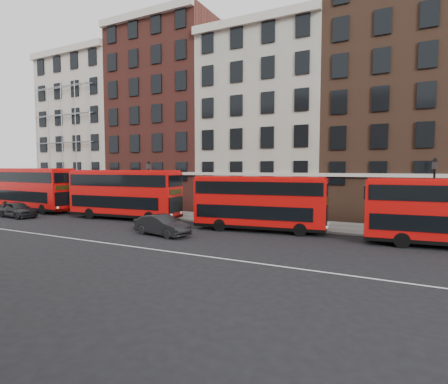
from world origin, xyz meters
The scene contains 13 objects.
ground centered at (0.00, 0.00, 0.00)m, with size 120.00×120.00×0.00m, color black.
pavement centered at (0.00, 10.50, 0.07)m, with size 80.00×5.00×0.15m, color gray.
kerb centered at (0.00, 8.00, 0.08)m, with size 80.00×0.30×0.16m, color gray.
road_centre_line centered at (0.00, -2.00, 0.01)m, with size 70.00×0.12×0.01m, color white.
building_terrace centered at (-0.31, 17.88, 10.24)m, with size 64.00×11.95×22.00m.
bus_a centered at (-23.40, 6.44, 2.55)m, with size 11.46×3.43×4.75m.
bus_b centered at (-10.08, 6.44, 2.46)m, with size 11.12×3.59×4.59m.
bus_c centered at (3.36, 6.44, 2.23)m, with size 10.13×3.72×4.16m.
car_rear centered at (-20.14, 2.54, 0.77)m, with size 1.82×4.52×1.54m, color #232325.
car_front centered at (-2.17, 1.71, 0.73)m, with size 1.55×4.44×1.46m, color black.
lamp_post_left centered at (-9.24, 8.97, 3.08)m, with size 0.44×0.44×5.33m.
lamp_post_right centered at (14.83, 8.41, 3.08)m, with size 0.44×0.44×5.33m.
iron_railings centered at (0.00, 12.70, 0.65)m, with size 6.60×0.06×1.00m, color black, non-canonical shape.
Camera 1 is at (13.00, -18.17, 4.82)m, focal length 28.00 mm.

